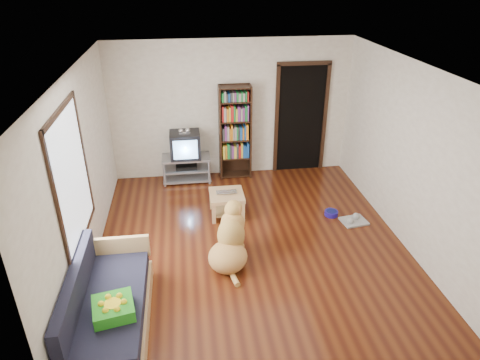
{
  "coord_description": "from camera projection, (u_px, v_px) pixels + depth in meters",
  "views": [
    {
      "loc": [
        -0.88,
        -5.21,
        3.75
      ],
      "look_at": [
        -0.12,
        0.36,
        0.9
      ],
      "focal_mm": 32.0,
      "sensor_mm": 36.0,
      "label": 1
    }
  ],
  "objects": [
    {
      "name": "green_cushion",
      "position": [
        113.0,
        308.0,
        4.53
      ],
      "size": [
        0.49,
        0.49,
        0.14
      ],
      "primitive_type": "cube",
      "rotation": [
        0.0,
        0.0,
        0.2
      ],
      "color": "green",
      "rests_on": "sofa"
    },
    {
      "name": "coffee_table",
      "position": [
        227.0,
        200.0,
        7.03
      ],
      "size": [
        0.55,
        0.55,
        0.4
      ],
      "color": "tan",
      "rests_on": "ground"
    },
    {
      "name": "wall_left",
      "position": [
        82.0,
        175.0,
        5.55
      ],
      "size": [
        0.0,
        5.0,
        5.0
      ],
      "primitive_type": "plane",
      "rotation": [
        1.57,
        0.0,
        1.57
      ],
      "color": "silver",
      "rests_on": "ground"
    },
    {
      "name": "laptop",
      "position": [
        227.0,
        194.0,
        6.94
      ],
      "size": [
        0.33,
        0.22,
        0.03
      ],
      "primitive_type": "imported",
      "rotation": [
        0.0,
        0.0,
        0.0
      ],
      "color": "silver",
      "rests_on": "coffee_table"
    },
    {
      "name": "wall_back",
      "position": [
        231.0,
        110.0,
        8.03
      ],
      "size": [
        4.5,
        0.0,
        4.5
      ],
      "primitive_type": "plane",
      "rotation": [
        1.57,
        0.0,
        0.0
      ],
      "color": "silver",
      "rests_on": "ground"
    },
    {
      "name": "ceiling",
      "position": [
        254.0,
        69.0,
        5.23
      ],
      "size": [
        5.0,
        5.0,
        0.0
      ],
      "primitive_type": "plane",
      "rotation": [
        3.14,
        0.0,
        0.0
      ],
      "color": "white",
      "rests_on": "ground"
    },
    {
      "name": "window",
      "position": [
        72.0,
        178.0,
        5.02
      ],
      "size": [
        0.03,
        1.46,
        1.7
      ],
      "color": "white",
      "rests_on": "wall_left"
    },
    {
      "name": "dog",
      "position": [
        230.0,
        242.0,
        5.91
      ],
      "size": [
        0.7,
        1.05,
        0.86
      ],
      "color": "tan",
      "rests_on": "ground"
    },
    {
      "name": "ground",
      "position": [
        251.0,
        244.0,
        6.4
      ],
      "size": [
        5.0,
        5.0,
        0.0
      ],
      "primitive_type": "plane",
      "color": "#55250E",
      "rests_on": "ground"
    },
    {
      "name": "grey_rag",
      "position": [
        354.0,
        221.0,
        6.94
      ],
      "size": [
        0.44,
        0.38,
        0.03
      ],
      "primitive_type": "cube",
      "rotation": [
        0.0,
        0.0,
        0.15
      ],
      "color": "#A8A8A8",
      "rests_on": "ground"
    },
    {
      "name": "dog_bowl",
      "position": [
        331.0,
        213.0,
        7.11
      ],
      "size": [
        0.22,
        0.22,
        0.08
      ],
      "primitive_type": "cylinder",
      "color": "navy",
      "rests_on": "ground"
    },
    {
      "name": "doorway",
      "position": [
        301.0,
        116.0,
        8.25
      ],
      "size": [
        1.03,
        0.05,
        2.19
      ],
      "color": "black",
      "rests_on": "wall_back"
    },
    {
      "name": "wall_front",
      "position": [
        300.0,
        289.0,
        3.61
      ],
      "size": [
        4.5,
        0.0,
        4.5
      ],
      "primitive_type": "plane",
      "rotation": [
        -1.57,
        0.0,
        0.0
      ],
      "color": "silver",
      "rests_on": "ground"
    },
    {
      "name": "wall_right",
      "position": [
        408.0,
        156.0,
        6.09
      ],
      "size": [
        0.0,
        5.0,
        5.0
      ],
      "primitive_type": "plane",
      "rotation": [
        1.57,
        0.0,
        -1.57
      ],
      "color": "silver",
      "rests_on": "ground"
    },
    {
      "name": "sofa",
      "position": [
        108.0,
        308.0,
        4.84
      ],
      "size": [
        0.8,
        1.8,
        0.8
      ],
      "color": "tan",
      "rests_on": "ground"
    },
    {
      "name": "tv_stand",
      "position": [
        187.0,
        168.0,
        8.16
      ],
      "size": [
        0.9,
        0.45,
        0.5
      ],
      "color": "#99999E",
      "rests_on": "ground"
    },
    {
      "name": "bookshelf",
      "position": [
        235.0,
        127.0,
        8.03
      ],
      "size": [
        0.6,
        0.3,
        1.8
      ],
      "color": "black",
      "rests_on": "ground"
    },
    {
      "name": "crt_tv",
      "position": [
        185.0,
        144.0,
        7.97
      ],
      "size": [
        0.55,
        0.52,
        0.58
      ],
      "color": "black",
      "rests_on": "tv_stand"
    }
  ]
}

